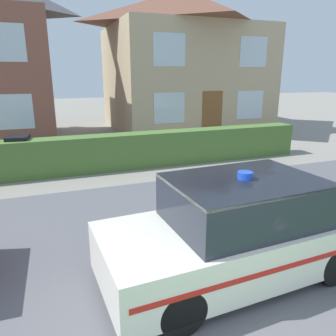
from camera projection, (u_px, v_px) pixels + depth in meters
The scene contains 5 objects.
road_strip at pixel (163, 236), 5.95m from camera, with size 28.00×6.07×0.01m, color #5B5B60.
garden_hedge at pixel (130, 151), 10.17m from camera, with size 11.88×0.67×1.08m, color #4C7233.
police_car at pixel (237, 231), 4.65m from camera, with size 3.88×1.83×1.56m.
house_right at pixel (183, 61), 17.07m from camera, with size 7.73×6.90×6.85m.
wheelie_bin at pixel (20, 156), 9.27m from camera, with size 0.66×0.72×1.18m.
Camera 1 is at (-1.80, -1.12, 2.86)m, focal length 35.00 mm.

